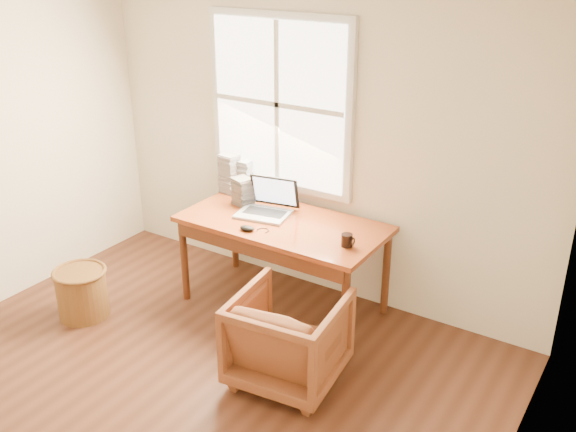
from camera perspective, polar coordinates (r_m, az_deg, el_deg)
name	(u,v)px	position (r m, az deg, el deg)	size (l,w,h in m)	color
room_shell	(115,229)	(3.60, -15.15, -1.09)	(4.04, 4.54, 2.64)	#502B1B
desk	(283,224)	(4.96, -0.45, -0.70)	(1.60, 0.80, 0.04)	brown
armchair	(289,338)	(4.34, 0.07, -10.78)	(0.69, 0.71, 0.64)	brown
wicker_stool	(82,293)	(5.33, -17.82, -6.58)	(0.39, 0.39, 0.39)	brown
laptop	(262,200)	(5.00, -2.29, 1.47)	(0.37, 0.39, 0.28)	#A6A9AD
mouse	(247,228)	(4.80, -3.65, -1.10)	(0.12, 0.07, 0.04)	black
coffee_mug	(347,240)	(4.56, 5.25, -2.16)	(0.08, 0.08, 0.09)	black
cd_stack_a	(244,176)	(5.49, -3.90, 3.53)	(0.15, 0.13, 0.29)	silver
cd_stack_b	(243,191)	(5.24, -4.02, 2.21)	(0.15, 0.13, 0.23)	#232328
cd_stack_c	(230,173)	(5.49, -5.22, 3.79)	(0.15, 0.13, 0.34)	#A9A9B7
cd_stack_d	(275,188)	(5.35, -1.12, 2.50)	(0.15, 0.13, 0.19)	silver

